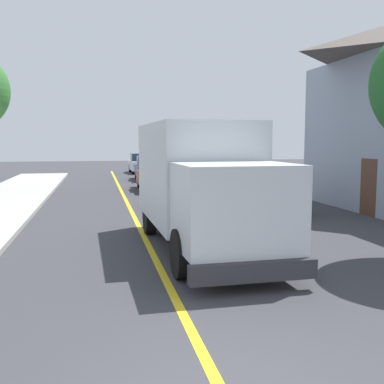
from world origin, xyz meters
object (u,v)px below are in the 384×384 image
parked_car_mid (155,176)px  parked_van_across (265,190)px  stop_sign (259,166)px  box_truck (201,179)px  parked_car_near (184,189)px  parked_car_furthest (141,164)px  parked_car_far (149,169)px

parked_car_mid → parked_van_across: same height
stop_sign → box_truck: bearing=-127.4°
parked_car_near → parked_car_mid: bearing=92.1°
box_truck → stop_sign: box_truck is taller
parked_car_furthest → parked_van_across: 22.59m
parked_car_mid → parked_car_near: bearing=-87.9°
parked_car_far → stop_sign: (2.03, -16.88, 1.06)m
box_truck → parked_car_furthest: bearing=87.7°
parked_car_near → stop_sign: stop_sign is taller
parked_car_near → box_truck: bearing=-97.2°
box_truck → parked_car_mid: 14.10m
parked_car_furthest → box_truck: bearing=-92.3°
parked_car_near → parked_van_across: bearing=-22.2°
parked_van_across → parked_car_furthest: bearing=97.1°
parked_car_far → stop_sign: bearing=-83.2°
parked_car_near → stop_sign: 3.78m
parked_car_far → stop_sign: 17.04m
box_truck → parked_van_across: (3.89, 5.63, -0.97)m
parked_car_mid → parked_car_furthest: 14.01m
parked_car_far → parked_van_across: size_ratio=1.00×
parked_car_far → parked_van_across: (2.89, -15.21, 0.00)m
parked_car_near → stop_sign: (2.16, -2.91, 1.06)m
parked_car_far → parked_van_across: 15.48m
parked_car_near → parked_car_mid: (-0.26, 7.18, 0.00)m
parked_van_across → parked_car_far: bearing=100.7°
box_truck → parked_car_furthest: 28.09m
parked_car_mid → box_truck: bearing=-92.5°
parked_car_near → parked_car_furthest: same height
parked_car_mid → parked_van_across: (3.28, -8.42, 0.00)m
parked_car_furthest → parked_car_mid: bearing=-92.0°
parked_car_furthest → stop_sign: 24.19m
parked_car_furthest → parked_car_near: bearing=-90.6°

